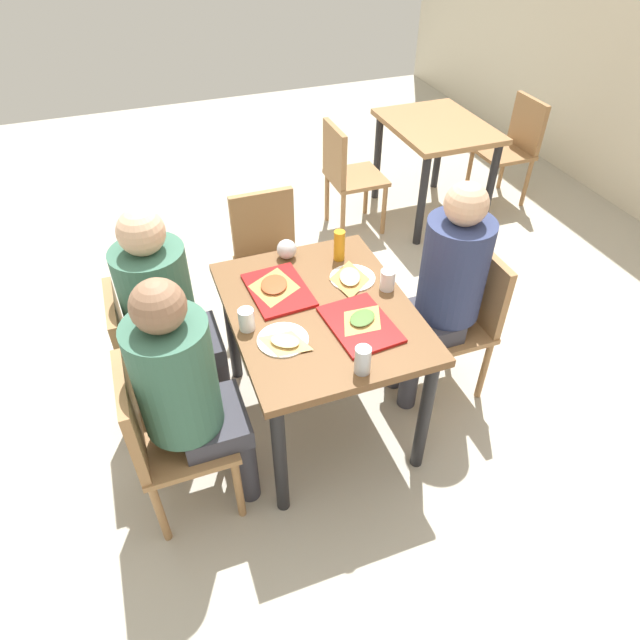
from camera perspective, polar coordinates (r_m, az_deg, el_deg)
name	(u,v)px	position (r m, az deg, el deg)	size (l,w,h in m)	color
ground_plane	(320,416)	(3.08, 0.00, -9.75)	(10.00, 10.00, 0.02)	#B2AD9E
main_table	(320,325)	(2.61, 0.00, -0.56)	(1.02, 0.81, 0.75)	brown
chair_near_left	(147,354)	(2.82, -17.16, -3.34)	(0.40, 0.40, 0.84)	#9E7247
chair_near_right	(163,435)	(2.46, -15.73, -11.16)	(0.40, 0.40, 0.84)	#9E7247
chair_far_side	(462,314)	(3.01, 14.28, 0.63)	(0.40, 0.40, 0.84)	#9E7247
chair_left_end	(269,253)	(3.39, -5.23, 6.85)	(0.40, 0.40, 0.84)	#9E7247
person_in_red	(168,308)	(2.66, -15.24, 1.15)	(0.32, 0.42, 1.25)	#383842
person_in_brown_jacket	(187,386)	(2.28, -13.38, -6.52)	(0.32, 0.42, 1.25)	#383842
person_far_side	(445,281)	(2.79, 12.65, 3.87)	(0.32, 0.42, 1.25)	#383842
tray_red_near	(279,290)	(2.63, -4.24, 3.06)	(0.36, 0.26, 0.02)	#B21414
tray_red_far	(360,324)	(2.44, 4.12, -0.44)	(0.36, 0.26, 0.02)	#B21414
paper_plate_center	(353,278)	(2.72, 3.33, 4.30)	(0.22, 0.22, 0.01)	white
paper_plate_near_edge	(283,340)	(2.38, -3.80, -2.01)	(0.22, 0.22, 0.01)	white
pizza_slice_a	(274,285)	(2.64, -4.70, 3.53)	(0.27, 0.25, 0.02)	#C68C47
pizza_slice_b	(362,319)	(2.45, 4.33, 0.11)	(0.22, 0.23, 0.02)	tan
pizza_slice_c	(350,278)	(2.70, 3.05, 4.34)	(0.25, 0.21, 0.02)	#C68C47
pizza_slice_d	(285,342)	(2.35, -3.59, -2.24)	(0.21, 0.22, 0.02)	#DBAD60
plastic_cup_a	(387,280)	(2.64, 6.88, 4.08)	(0.07, 0.07, 0.10)	white
plastic_cup_b	(246,319)	(2.42, -7.49, 0.05)	(0.07, 0.07, 0.10)	white
soda_can	(363,360)	(2.21, 4.37, -4.09)	(0.07, 0.07, 0.12)	#B7BCC6
condiment_bottle	(339,246)	(2.81, 1.98, 7.59)	(0.06, 0.06, 0.16)	orange
foil_bundle	(287,249)	(2.84, -3.42, 7.20)	(0.10, 0.10, 0.10)	silver
handbag	(149,359)	(3.31, -16.98, -3.77)	(0.32, 0.16, 0.28)	#592D38
background_table	(436,140)	(4.57, 11.70, 17.51)	(0.90, 0.70, 0.75)	#9E7247
background_chair_near	(346,171)	(4.32, 2.67, 14.88)	(0.40, 0.40, 0.84)	#9E7247
background_chair_far	(513,144)	(5.02, 19.08, 16.62)	(0.40, 0.40, 0.84)	#9E7247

